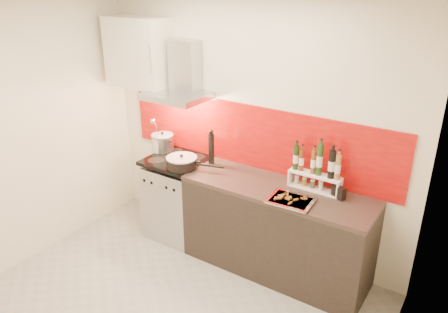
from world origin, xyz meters
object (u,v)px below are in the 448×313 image
Objects in this scene: saute_pan at (182,162)px; counter at (276,230)px; baking_tray at (291,200)px; stock_pot at (163,142)px; pepper_mill at (211,148)px; range_stove at (178,198)px.

counter is at bearing 7.87° from saute_pan.
stock_pot is at bearing 170.20° from baking_tray.
baking_tray is (1.02, -0.27, -0.17)m from pepper_mill.
stock_pot is 0.53m from saute_pan.
saute_pan reaches higher than range_stove.
baking_tray is (0.21, -0.18, 0.47)m from counter.
counter is 4.73× the size of pepper_mill.
range_stove is at bearing -22.63° from stock_pot.
saute_pan reaches higher than counter.
saute_pan is 1.55× the size of pepper_mill.
range_stove is 2.27× the size of baking_tray.
counter is 7.38× the size of stock_pot.
saute_pan is 1.22m from baking_tray.
stock_pot is 0.41× the size of saute_pan.
counter is at bearing -6.65° from pepper_mill.
stock_pot is (-1.48, 0.11, 0.55)m from counter.
saute_pan is (0.47, -0.25, -0.03)m from stock_pot.
baking_tray is at bearing -7.08° from range_stove.
saute_pan is at bearing 178.10° from baking_tray.
range_stove is at bearing 144.77° from saute_pan.
pepper_mill is 0.95× the size of baking_tray.
pepper_mill is 1.07m from baking_tray.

